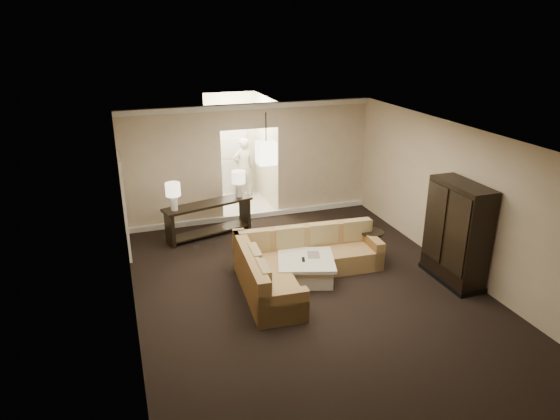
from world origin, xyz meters
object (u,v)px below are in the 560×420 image
object	(u,v)px
coffee_table	(306,268)
console_table	(209,216)
person	(243,164)
armoire	(456,235)
drink_table	(372,239)
sectional_sofa	(297,264)

from	to	relation	value
coffee_table	console_table	distance (m)	2.90
coffee_table	person	distance (m)	5.02
console_table	armoire	size ratio (longest dim) A/B	1.10
coffee_table	console_table	size ratio (longest dim) A/B	0.62
drink_table	console_table	bearing A→B (deg)	143.38
sectional_sofa	drink_table	world-z (taller)	sectional_sofa
coffee_table	drink_table	size ratio (longest dim) A/B	2.22
console_table	armoire	distance (m)	5.24
sectional_sofa	coffee_table	size ratio (longest dim) A/B	2.25
person	coffee_table	bearing A→B (deg)	81.86
console_table	drink_table	xyz separation A→B (m)	(2.92, -2.17, -0.05)
sectional_sofa	coffee_table	bearing A→B (deg)	0.24
coffee_table	sectional_sofa	bearing A→B (deg)	176.71
sectional_sofa	console_table	distance (m)	2.81
console_table	person	world-z (taller)	person
drink_table	coffee_table	bearing A→B (deg)	-165.91
sectional_sofa	person	distance (m)	5.00
armoire	drink_table	size ratio (longest dim) A/B	3.26
console_table	drink_table	world-z (taller)	console_table
sectional_sofa	drink_table	bearing A→B (deg)	15.99
coffee_table	drink_table	xyz separation A→B (m)	(1.59, 0.40, 0.20)
sectional_sofa	coffee_table	xyz separation A→B (m)	(0.17, -0.01, -0.12)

